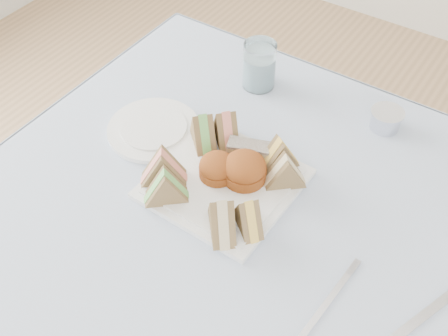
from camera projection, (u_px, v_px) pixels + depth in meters
The scene contains 19 objects.
table at pixel (229, 318), 1.31m from camera, with size 0.90×0.90×0.74m, color brown.
tablecloth at pixel (230, 220), 1.04m from camera, with size 1.02×1.02×0.01m, color #ABBBDE.
serving_plate at pixel (224, 183), 1.09m from camera, with size 0.26×0.26×0.01m, color white.
sandwich_fl_a at pixel (163, 166), 1.06m from camera, with size 0.09×0.04×0.08m, color brown, non-canonical shape.
sandwich_fl_b at pixel (166, 185), 1.03m from camera, with size 0.08×0.04×0.07m, color brown, non-canonical shape.
sandwich_fr_a at pixel (248, 214), 0.99m from camera, with size 0.08×0.04×0.07m, color brown, non-canonical shape.
sandwich_fr_b at pixel (222, 215), 0.98m from camera, with size 0.09×0.04×0.08m, color brown, non-canonical shape.
sandwich_bl_a at pixel (203, 129), 1.13m from camera, with size 0.09×0.04×0.08m, color brown, non-canonical shape.
sandwich_bl_b at pixel (226, 126), 1.14m from camera, with size 0.09×0.04×0.08m, color brown, non-canonical shape.
sandwich_br_a at pixel (285, 170), 1.06m from camera, with size 0.08×0.04×0.07m, color brown, non-canonical shape.
sandwich_br_b at pixel (279, 153), 1.09m from camera, with size 0.08×0.04×0.07m, color brown, non-canonical shape.
scone_left at pixel (217, 167), 1.08m from camera, with size 0.07×0.07×0.05m, color brown.
scone_right at pixel (245, 169), 1.07m from camera, with size 0.09×0.09×0.06m, color brown.
pastry_slice at pixel (249, 151), 1.12m from camera, with size 0.09×0.03×0.04m, color tan.
side_plate at pixel (154, 129), 1.20m from camera, with size 0.20×0.20×0.01m, color white.
water_glass at pixel (259, 65), 1.27m from camera, with size 0.08×0.08×0.11m, color white.
tea_strainer at pixel (386, 120), 1.20m from camera, with size 0.07×0.07×0.04m, color silver.
knife at pixel (435, 307), 0.91m from camera, with size 0.02×0.20×0.00m, color silver.
fork at pixel (319, 314), 0.90m from camera, with size 0.01×0.19×0.00m, color silver.
Camera 1 is at (0.35, -0.54, 1.57)m, focal length 45.00 mm.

